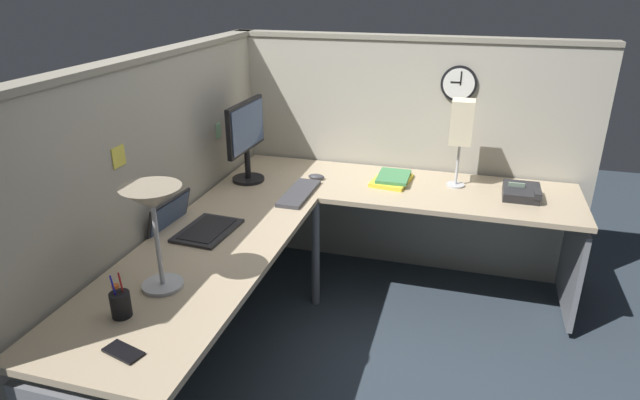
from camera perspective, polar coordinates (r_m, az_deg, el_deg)
The scene contains 17 objects.
ground_plane at distance 3.33m, azimuth 1.47°, elevation -12.64°, with size 6.80×6.80×0.00m, color #2D3842.
cubicle_wall_back at distance 2.97m, azimuth -16.73°, elevation -0.82°, with size 2.57×0.12×1.58m.
cubicle_wall_right at distance 3.71m, azimuth 8.97°, elevation 4.61°, with size 0.12×2.37×1.58m.
desk at distance 2.87m, azimuth 1.78°, elevation -4.12°, with size 2.35×2.15×0.73m.
monitor at distance 3.34m, azimuth -7.78°, elevation 6.77°, with size 0.46×0.20×0.50m.
laptop at distance 2.82m, azimuth -13.47°, elevation -2.56°, with size 0.36×0.40×0.22m.
keyboard at distance 3.17m, azimuth -2.23°, elevation 0.73°, with size 0.43×0.14×0.02m, color #38383D.
computer_mouse at distance 3.41m, azimuth -0.39°, elevation 2.47°, with size 0.06×0.10×0.03m, color #38383D.
desk_lamp_dome at distance 2.20m, azimuth -17.23°, elevation -0.64°, with size 0.24×0.24×0.44m.
pen_cup at distance 2.20m, azimuth -20.29°, elevation -10.25°, with size 0.08×0.08×0.18m.
cell_phone at distance 2.04m, azimuth -20.05°, elevation -14.82°, with size 0.07×0.14×0.01m, color black.
office_phone at distance 3.31m, azimuth 20.57°, elevation 0.70°, with size 0.19×0.21×0.11m.
book_stack at distance 3.39m, azimuth 7.63°, elevation 2.22°, with size 0.31×0.25×0.04m.
desk_lamp_paper at distance 3.30m, azimuth 14.72°, elevation 7.68°, with size 0.13×0.13×0.53m.
wall_clock at distance 3.51m, azimuth 14.44°, elevation 11.82°, with size 0.04×0.22×0.22m.
pinned_note_leftmost at distance 3.39m, azimuth -10.69°, elevation 7.21°, with size 0.06×0.00×0.09m, color #8CCC99.
pinned_note_middle at distance 2.55m, azimuth -20.48°, elevation 4.30°, with size 0.09×0.00×0.09m, color #EAD84C.
Camera 1 is at (-2.63, -0.66, 1.93)m, focal length 30.33 mm.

